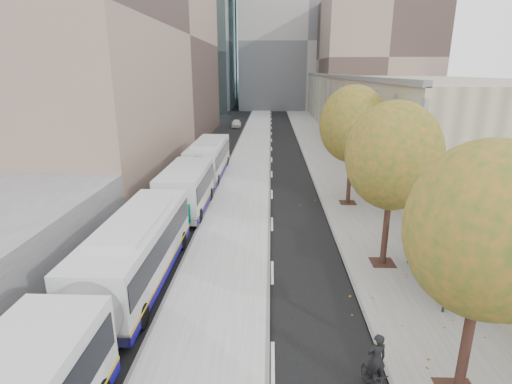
{
  "coord_description": "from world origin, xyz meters",
  "views": [
    {
      "loc": [
        -1.8,
        -4.38,
        8.85
      ],
      "look_at": [
        -2.55,
        16.38,
        2.5
      ],
      "focal_mm": 28.0,
      "sensor_mm": 36.0,
      "label": 1
    }
  ],
  "objects_px": {
    "bus_far": "(201,169)",
    "cyclist": "(375,373)",
    "bus_shelter": "(452,240)",
    "bus_near": "(101,298)",
    "distant_car": "(236,123)"
  },
  "relations": [
    {
      "from": "cyclist",
      "to": "distant_car",
      "type": "bearing_deg",
      "value": 84.97
    },
    {
      "from": "bus_shelter",
      "to": "cyclist",
      "type": "distance_m",
      "value": 7.67
    },
    {
      "from": "bus_near",
      "to": "cyclist",
      "type": "xyz_separation_m",
      "value": [
        8.62,
        -2.24,
        -0.8
      ]
    },
    {
      "from": "bus_shelter",
      "to": "cyclist",
      "type": "xyz_separation_m",
      "value": [
        -4.49,
        -6.04,
        -1.45
      ]
    },
    {
      "from": "bus_far",
      "to": "distant_car",
      "type": "xyz_separation_m",
      "value": [
        -0.2,
        35.11,
        -0.98
      ]
    },
    {
      "from": "bus_far",
      "to": "bus_shelter",
      "type": "bearing_deg",
      "value": -48.07
    },
    {
      "from": "bus_shelter",
      "to": "bus_far",
      "type": "distance_m",
      "value": 19.31
    },
    {
      "from": "bus_shelter",
      "to": "bus_far",
      "type": "bearing_deg",
      "value": 131.65
    },
    {
      "from": "bus_near",
      "to": "cyclist",
      "type": "distance_m",
      "value": 8.94
    },
    {
      "from": "bus_shelter",
      "to": "distant_car",
      "type": "distance_m",
      "value": 51.24
    },
    {
      "from": "bus_far",
      "to": "cyclist",
      "type": "bearing_deg",
      "value": -67.56
    },
    {
      "from": "bus_shelter",
      "to": "cyclist",
      "type": "height_order",
      "value": "bus_shelter"
    },
    {
      "from": "bus_near",
      "to": "bus_far",
      "type": "relative_size",
      "value": 0.97
    },
    {
      "from": "bus_near",
      "to": "cyclist",
      "type": "height_order",
      "value": "bus_near"
    },
    {
      "from": "bus_shelter",
      "to": "distant_car",
      "type": "xyz_separation_m",
      "value": [
        -13.03,
        49.53,
        -1.57
      ]
    }
  ]
}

